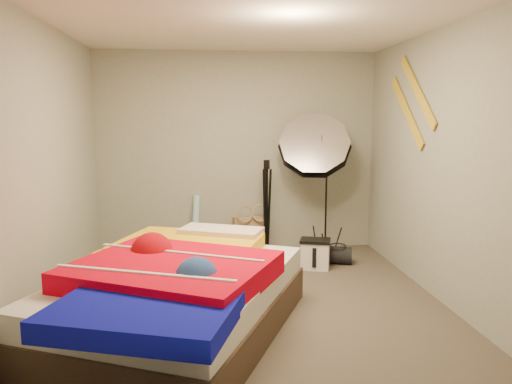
{
  "coord_description": "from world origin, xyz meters",
  "views": [
    {
      "loc": [
        -0.39,
        -4.3,
        1.69
      ],
      "look_at": [
        0.1,
        0.6,
        0.95
      ],
      "focal_mm": 35.0,
      "sensor_mm": 36.0,
      "label": 1
    }
  ],
  "objects": [
    {
      "name": "floor",
      "position": [
        0.0,
        0.0,
        0.0
      ],
      "size": [
        4.0,
        4.0,
        0.0
      ],
      "primitive_type": "plane",
      "color": "brown",
      "rests_on": "ground"
    },
    {
      "name": "ceiling",
      "position": [
        0.0,
        0.0,
        2.5
      ],
      "size": [
        4.0,
        4.0,
        0.0
      ],
      "primitive_type": "plane",
      "rotation": [
        3.14,
        0.0,
        0.0
      ],
      "color": "silver",
      "rests_on": "wall_back"
    },
    {
      "name": "wall_back",
      "position": [
        0.0,
        2.0,
        1.25
      ],
      "size": [
        3.5,
        0.0,
        3.5
      ],
      "primitive_type": "plane",
      "rotation": [
        1.57,
        0.0,
        0.0
      ],
      "color": "#9A9E8F",
      "rests_on": "floor"
    },
    {
      "name": "wall_front",
      "position": [
        0.0,
        -2.0,
        1.25
      ],
      "size": [
        3.5,
        0.0,
        3.5
      ],
      "primitive_type": "plane",
      "rotation": [
        -1.57,
        0.0,
        0.0
      ],
      "color": "#9A9E8F",
      "rests_on": "floor"
    },
    {
      "name": "wall_left",
      "position": [
        -1.75,
        0.0,
        1.25
      ],
      "size": [
        0.0,
        4.0,
        4.0
      ],
      "primitive_type": "plane",
      "rotation": [
        1.57,
        0.0,
        1.57
      ],
      "color": "#9A9E8F",
      "rests_on": "floor"
    },
    {
      "name": "wall_right",
      "position": [
        1.75,
        0.0,
        1.25
      ],
      "size": [
        0.0,
        4.0,
        4.0
      ],
      "primitive_type": "plane",
      "rotation": [
        1.57,
        0.0,
        -1.57
      ],
      "color": "#9A9E8F",
      "rests_on": "floor"
    },
    {
      "name": "tote_bag",
      "position": [
        0.16,
        1.84,
        0.22
      ],
      "size": [
        0.48,
        0.28,
        0.46
      ],
      "primitive_type": "cube",
      "rotation": [
        -0.14,
        0.0,
        0.2
      ],
      "color": "tan",
      "rests_on": "floor"
    },
    {
      "name": "wrapping_roll",
      "position": [
        -0.54,
        1.9,
        0.36
      ],
      "size": [
        0.14,
        0.22,
        0.72
      ],
      "primitive_type": "cylinder",
      "rotation": [
        -0.17,
        0.0,
        -0.33
      ],
      "color": "#5BC4DF",
      "rests_on": "floor"
    },
    {
      "name": "camera_case",
      "position": [
        0.81,
        1.04,
        0.15
      ],
      "size": [
        0.36,
        0.3,
        0.31
      ],
      "primitive_type": "cube",
      "rotation": [
        0.0,
        0.0,
        -0.29
      ],
      "color": "white",
      "rests_on": "floor"
    },
    {
      "name": "duffel_bag",
      "position": [
        1.11,
        1.2,
        0.1
      ],
      "size": [
        0.37,
        0.28,
        0.2
      ],
      "primitive_type": "cylinder",
      "rotation": [
        0.0,
        1.57,
        -0.29
      ],
      "color": "black",
      "rests_on": "floor"
    },
    {
      "name": "wall_stripe_upper",
      "position": [
        1.73,
        0.6,
        1.95
      ],
      "size": [
        0.02,
        0.91,
        0.78
      ],
      "primitive_type": "cube",
      "rotation": [
        0.7,
        0.0,
        0.0
      ],
      "color": "gold",
      "rests_on": "wall_right"
    },
    {
      "name": "wall_stripe_lower",
      "position": [
        1.73,
        0.85,
        1.75
      ],
      "size": [
        0.02,
        0.91,
        0.78
      ],
      "primitive_type": "cube",
      "rotation": [
        0.7,
        0.0,
        0.0
      ],
      "color": "gold",
      "rests_on": "wall_right"
    },
    {
      "name": "bed",
      "position": [
        -0.64,
        -0.51,
        0.32
      ],
      "size": [
        2.28,
        2.73,
        0.64
      ],
      "color": "#453326",
      "rests_on": "floor"
    },
    {
      "name": "photo_umbrella",
      "position": [
        0.91,
        1.62,
        1.32
      ],
      "size": [
        1.16,
        0.91,
        1.85
      ],
      "color": "black",
      "rests_on": "floor"
    },
    {
      "name": "camera_tripod",
      "position": [
        0.34,
        1.72,
        0.67
      ],
      "size": [
        0.08,
        0.08,
        1.17
      ],
      "color": "black",
      "rests_on": "floor"
    }
  ]
}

